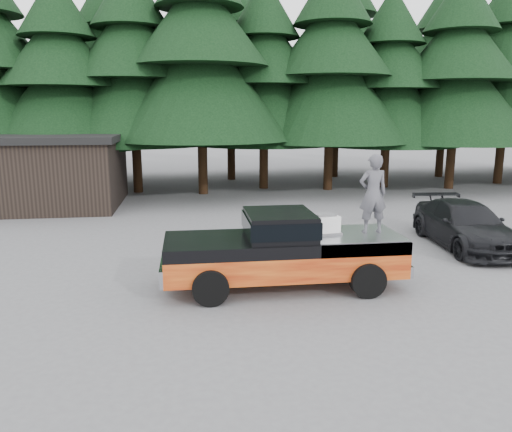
{
  "coord_description": "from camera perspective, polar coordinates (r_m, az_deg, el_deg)",
  "views": [
    {
      "loc": [
        -1.79,
        -12.05,
        4.32
      ],
      "look_at": [
        -0.14,
        0.0,
        1.76
      ],
      "focal_mm": 35.0,
      "sensor_mm": 36.0,
      "label": 1
    }
  ],
  "objects": [
    {
      "name": "truck_cab",
      "position": [
        12.2,
        2.69,
        -0.9
      ],
      "size": [
        1.66,
        1.9,
        0.59
      ],
      "primitive_type": "cube",
      "color": "black",
      "rests_on": "pickup_truck"
    },
    {
      "name": "parked_car",
      "position": [
        17.52,
        22.76,
        -0.93
      ],
      "size": [
        2.34,
        5.08,
        1.44
      ],
      "primitive_type": "imported",
      "rotation": [
        0.0,
        0.0,
        -0.06
      ],
      "color": "black",
      "rests_on": "ground"
    },
    {
      "name": "air_compressor",
      "position": [
        12.52,
        7.8,
        -1.02
      ],
      "size": [
        0.73,
        0.64,
        0.44
      ],
      "primitive_type": "cube",
      "rotation": [
        0.0,
        0.0,
        0.17
      ],
      "color": "white",
      "rests_on": "pickup_truck"
    },
    {
      "name": "pickup_truck",
      "position": [
        12.47,
        3.1,
        -5.2
      ],
      "size": [
        6.0,
        2.04,
        1.33
      ],
      "primitive_type": null,
      "color": "orange",
      "rests_on": "ground"
    },
    {
      "name": "ground",
      "position": [
        12.92,
        0.6,
        -7.66
      ],
      "size": [
        120.0,
        120.0,
        0.0
      ],
      "primitive_type": "plane",
      "color": "#535356",
      "rests_on": "ground"
    },
    {
      "name": "treeline",
      "position": [
        29.52,
        -3.65,
        18.46
      ],
      "size": [
        60.15,
        16.05,
        17.5
      ],
      "color": "black",
      "rests_on": "ground"
    },
    {
      "name": "man_on_bed",
      "position": [
        12.72,
        13.21,
        2.49
      ],
      "size": [
        0.73,
        0.48,
        1.97
      ],
      "primitive_type": "imported",
      "rotation": [
        0.0,
        0.0,
        3.15
      ],
      "color": "#4C4B52",
      "rests_on": "pickup_truck"
    },
    {
      "name": "utility_building",
      "position": [
        25.25,
        -24.45,
        4.77
      ],
      "size": [
        8.4,
        6.4,
        3.3
      ],
      "color": "black",
      "rests_on": "ground"
    }
  ]
}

